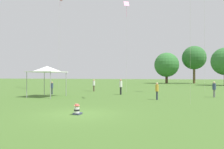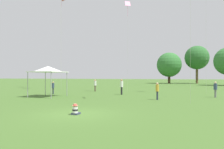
{
  "view_description": "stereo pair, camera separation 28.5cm",
  "coord_description": "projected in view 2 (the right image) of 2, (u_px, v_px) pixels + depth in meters",
  "views": [
    {
      "loc": [
        5.51,
        -11.59,
        2.2
      ],
      "look_at": [
        -0.0,
        6.67,
        2.34
      ],
      "focal_mm": 35.0,
      "sensor_mm": 36.0,
      "label": 1
    },
    {
      "loc": [
        5.78,
        -11.5,
        2.2
      ],
      "look_at": [
        -0.0,
        6.67,
        2.34
      ],
      "focal_mm": 35.0,
      "sensor_mm": 36.0,
      "label": 2
    }
  ],
  "objects": [
    {
      "name": "person_standing_6",
      "position": [
        53.0,
        87.0,
        26.39
      ],
      "size": [
        0.39,
        0.39,
        1.54
      ],
      "rotation": [
        0.0,
        0.0,
        1.01
      ],
      "color": "#282D42",
      "rests_on": "ground"
    },
    {
      "name": "person_standing_3",
      "position": [
        95.0,
        84.0,
        31.62
      ],
      "size": [
        0.39,
        0.39,
        1.71
      ],
      "rotation": [
        0.0,
        0.0,
        0.05
      ],
      "color": "brown",
      "rests_on": "ground"
    },
    {
      "name": "person_standing_4",
      "position": [
        215.0,
        88.0,
        22.44
      ],
      "size": [
        0.46,
        0.46,
        1.64
      ],
      "rotation": [
        0.0,
        0.0,
        2.71
      ],
      "color": "slate",
      "rests_on": "ground"
    },
    {
      "name": "person_standing_2",
      "position": [
        122.0,
        85.0,
        25.86
      ],
      "size": [
        0.5,
        0.5,
        1.84
      ],
      "rotation": [
        0.0,
        0.0,
        3.57
      ],
      "color": "black",
      "rests_on": "ground"
    },
    {
      "name": "kite_2",
      "position": [
        62.0,
        0.0,
        35.97
      ],
      "size": [
        1.52,
        1.45,
        15.56
      ],
      "rotation": [
        0.0,
        0.0,
        1.78
      ],
      "color": "pink",
      "rests_on": "ground"
    },
    {
      "name": "ground_plane",
      "position": [
        77.0,
        114.0,
        12.7
      ],
      "size": [
        300.0,
        300.0,
        0.0
      ],
      "primitive_type": "plane",
      "color": "#426628"
    },
    {
      "name": "kite_3",
      "position": [
        128.0,
        9.0,
        29.82
      ],
      "size": [
        0.78,
        0.65,
        12.47
      ],
      "rotation": [
        0.0,
        0.0,
        6.07
      ],
      "color": "pink",
      "rests_on": "ground"
    },
    {
      "name": "distant_tree_1",
      "position": [
        169.0,
        65.0,
        65.36
      ],
      "size": [
        7.32,
        7.32,
        9.28
      ],
      "color": "#473323",
      "rests_on": "ground"
    },
    {
      "name": "distant_tree_2",
      "position": [
        197.0,
        58.0,
        65.14
      ],
      "size": [
        7.07,
        7.07,
        11.28
      ],
      "color": "brown",
      "rests_on": "ground"
    },
    {
      "name": "canopy_tent",
      "position": [
        48.0,
        69.0,
        23.27
      ],
      "size": [
        3.34,
        3.34,
        3.27
      ],
      "rotation": [
        0.0,
        0.0,
        -0.05
      ],
      "color": "white",
      "rests_on": "ground"
    },
    {
      "name": "person_standing_0",
      "position": [
        157.0,
        89.0,
        20.21
      ],
      "size": [
        0.4,
        0.4,
        1.6
      ],
      "rotation": [
        0.0,
        0.0,
        3.62
      ],
      "color": "#282D42",
      "rests_on": "ground"
    },
    {
      "name": "seated_toddler",
      "position": [
        75.0,
        110.0,
        12.47
      ],
      "size": [
        0.41,
        0.51,
        0.62
      ],
      "rotation": [
        0.0,
        0.0,
        -0.06
      ],
      "color": "#383D56",
      "rests_on": "ground"
    }
  ]
}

